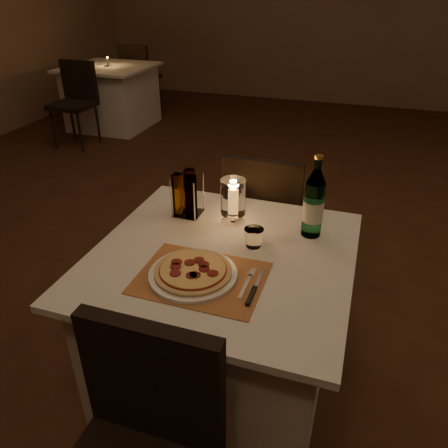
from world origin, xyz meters
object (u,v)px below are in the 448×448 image
(plate, at_px, (193,274))
(tumbler, at_px, (254,238))
(chair_near, at_px, (140,445))
(water_bottle, at_px, (314,204))
(pizza, at_px, (193,271))
(chair_far, at_px, (264,214))
(hurricane_candle, at_px, (233,199))
(neighbor_table_left, at_px, (112,97))
(main_table, at_px, (223,324))

(plate, relative_size, tumbler, 4.07)
(chair_near, distance_m, water_bottle, 1.07)
(plate, height_order, pizza, pizza)
(pizza, distance_m, water_bottle, 0.57)
(chair_far, relative_size, water_bottle, 2.58)
(hurricane_candle, bearing_deg, neighbor_table_left, 128.89)
(chair_near, relative_size, water_bottle, 2.58)
(tumbler, bearing_deg, plate, -119.55)
(chair_near, distance_m, hurricane_candle, 1.00)
(pizza, distance_m, neighbor_table_left, 4.47)
(main_table, height_order, plate, plate)
(chair_far, height_order, tumbler, chair_far)
(chair_far, xyz_separation_m, pizza, (-0.05, -0.89, 0.22))
(water_bottle, bearing_deg, tumbler, -140.72)
(main_table, distance_m, chair_far, 0.74)
(main_table, relative_size, neighbor_table_left, 1.00)
(main_table, relative_size, hurricane_candle, 4.82)
(main_table, relative_size, pizza, 3.57)
(main_table, relative_size, plate, 3.12)
(main_table, xyz_separation_m, pizza, (-0.05, -0.18, 0.39))
(hurricane_candle, bearing_deg, tumbler, -48.11)
(hurricane_candle, bearing_deg, main_table, -82.32)
(water_bottle, bearing_deg, pizza, -129.26)
(pizza, bearing_deg, hurricane_candle, 87.51)
(pizza, bearing_deg, water_bottle, 50.74)
(hurricane_candle, bearing_deg, plate, -92.48)
(tumbler, relative_size, hurricane_candle, 0.38)
(tumbler, xyz_separation_m, water_bottle, (0.20, 0.17, 0.10))
(chair_far, xyz_separation_m, hurricane_candle, (-0.03, -0.48, 0.31))
(chair_near, relative_size, chair_far, 1.00)
(neighbor_table_left, bearing_deg, tumbler, -50.97)
(hurricane_candle, bearing_deg, pizza, -92.49)
(main_table, xyz_separation_m, chair_far, (-0.00, 0.71, 0.18))
(tumbler, relative_size, neighbor_table_left, 0.08)
(chair_far, relative_size, neighbor_table_left, 0.90)
(chair_near, height_order, plate, chair_near)
(tumbler, bearing_deg, neighbor_table_left, 129.03)
(chair_far, bearing_deg, water_bottle, -56.59)
(main_table, distance_m, chair_near, 0.74)
(main_table, bearing_deg, water_bottle, 39.79)
(neighbor_table_left, bearing_deg, water_bottle, -47.52)
(plate, distance_m, neighbor_table_left, 4.47)
(water_bottle, bearing_deg, chair_far, 123.41)
(chair_near, distance_m, neighbor_table_left, 4.93)
(pizza, height_order, neighbor_table_left, pizza)
(main_table, xyz_separation_m, neighbor_table_left, (-2.63, 3.45, 0.00))
(tumbler, bearing_deg, chair_far, 99.24)
(tumbler, xyz_separation_m, neighbor_table_left, (-2.73, 3.37, -0.41))
(main_table, height_order, chair_near, chair_near)
(hurricane_candle, bearing_deg, chair_near, -88.08)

